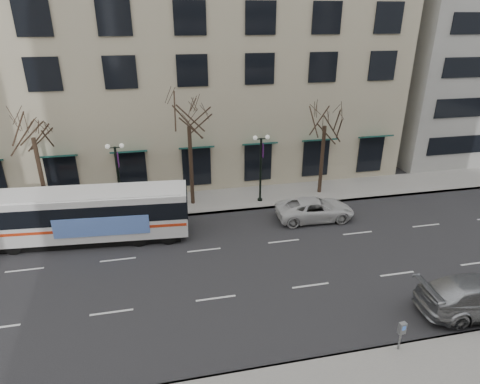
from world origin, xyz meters
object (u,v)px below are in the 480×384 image
object	(u,v)px
lamp_post_right	(261,166)
pay_station	(402,330)
city_bus	(90,214)
white_pickup	(315,209)
tree_far_right	(326,113)
lamp_post_left	(119,176)
tree_far_mid	(188,113)
tree_far_left	(30,123)

from	to	relation	value
lamp_post_right	pay_station	world-z (taller)	lamp_post_right
city_bus	white_pickup	xyz separation A→B (m)	(14.65, -0.22, -1.05)
lamp_post_right	pay_station	bearing A→B (deg)	-82.95
tree_far_right	city_bus	world-z (taller)	tree_far_right
city_bus	lamp_post_right	bearing A→B (deg)	19.73
lamp_post_left	pay_station	size ratio (longest dim) A/B	3.83
tree_far_mid	lamp_post_left	xyz separation A→B (m)	(-4.99, -0.60, -3.96)
tree_far_mid	tree_far_left	bearing A→B (deg)	-180.00
lamp_post_left	white_pickup	world-z (taller)	lamp_post_left
white_pickup	tree_far_mid	bearing A→B (deg)	65.71
tree_far_left	white_pickup	bearing A→B (deg)	-12.53
tree_far_right	lamp_post_left	size ratio (longest dim) A/B	1.55
tree_far_mid	pay_station	distance (m)	18.45
city_bus	tree_far_right	bearing A→B (deg)	17.26
lamp_post_right	pay_station	xyz separation A→B (m)	(1.92, -15.50, -1.81)
lamp_post_right	city_bus	world-z (taller)	lamp_post_right
lamp_post_left	tree_far_mid	bearing A→B (deg)	6.85
lamp_post_left	city_bus	distance (m)	3.77
tree_far_left	pay_station	xyz separation A→B (m)	(16.92, -16.10, -5.56)
tree_far_mid	tree_far_right	size ratio (longest dim) A/B	1.06
tree_far_right	white_pickup	distance (m)	7.23
tree_far_left	lamp_post_right	world-z (taller)	tree_far_left
pay_station	tree_far_mid	bearing A→B (deg)	107.57
tree_far_left	white_pickup	world-z (taller)	tree_far_left
tree_far_right	lamp_post_left	world-z (taller)	tree_far_right
city_bus	pay_station	bearing A→B (deg)	-37.78
tree_far_left	tree_far_mid	bearing A→B (deg)	0.00
tree_far_mid	lamp_post_right	distance (m)	6.41
lamp_post_right	lamp_post_left	bearing A→B (deg)	180.00
tree_far_left	lamp_post_left	distance (m)	6.29
tree_far_right	pay_station	world-z (taller)	tree_far_right
lamp_post_right	white_pickup	world-z (taller)	lamp_post_right
lamp_post_left	white_pickup	size ratio (longest dim) A/B	0.97
lamp_post_left	tree_far_left	bearing A→B (deg)	173.17
tree_far_left	tree_far_right	world-z (taller)	tree_far_left
tree_far_left	lamp_post_right	xyz separation A→B (m)	(15.01, -0.60, -3.75)
tree_far_right	white_pickup	bearing A→B (deg)	-116.55
city_bus	lamp_post_left	bearing A→B (deg)	66.98
tree_far_mid	white_pickup	distance (m)	10.86
tree_far_left	tree_far_right	distance (m)	20.00
tree_far_left	tree_far_mid	world-z (taller)	tree_far_mid
lamp_post_right	white_pickup	bearing A→B (deg)	-48.64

